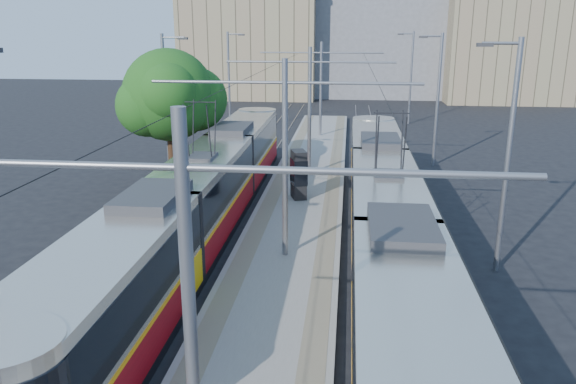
# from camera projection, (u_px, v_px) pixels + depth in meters

# --- Properties ---
(platform) EXTENTS (4.00, 50.00, 0.30)m
(platform) POSITION_uv_depth(u_px,v_px,m) (305.00, 190.00, 29.18)
(platform) COLOR gray
(platform) RESTS_ON ground
(tactile_strip_left) EXTENTS (0.70, 50.00, 0.01)m
(tactile_strip_left) POSITION_uv_depth(u_px,v_px,m) (277.00, 187.00, 29.29)
(tactile_strip_left) COLOR gray
(tactile_strip_left) RESTS_ON platform
(tactile_strip_right) EXTENTS (0.70, 50.00, 0.01)m
(tactile_strip_right) POSITION_uv_depth(u_px,v_px,m) (333.00, 188.00, 28.99)
(tactile_strip_right) COLOR gray
(tactile_strip_right) RESTS_ON platform
(rails) EXTENTS (8.71, 70.00, 0.03)m
(rails) POSITION_uv_depth(u_px,v_px,m) (305.00, 193.00, 29.22)
(rails) COLOR gray
(rails) RESTS_ON ground
(tram_left) EXTENTS (2.43, 29.39, 5.50)m
(tram_left) POSITION_uv_depth(u_px,v_px,m) (204.00, 196.00, 22.81)
(tram_left) COLOR black
(tram_left) RESTS_ON ground
(tram_right) EXTENTS (2.43, 28.09, 5.50)m
(tram_right) POSITION_uv_depth(u_px,v_px,m) (386.00, 215.00, 19.97)
(tram_right) COLOR black
(tram_right) RESTS_ON ground
(catenary) EXTENTS (9.20, 70.00, 7.00)m
(catenary) POSITION_uv_depth(u_px,v_px,m) (300.00, 114.00, 25.24)
(catenary) COLOR slate
(catenary) RESTS_ON platform
(street_lamps) EXTENTS (15.18, 38.22, 8.00)m
(street_lamps) POSITION_uv_depth(u_px,v_px,m) (311.00, 103.00, 31.87)
(street_lamps) COLOR slate
(street_lamps) RESTS_ON ground
(shelter) EXTENTS (0.94, 1.21, 2.35)m
(shelter) POSITION_uv_depth(u_px,v_px,m) (299.00, 173.00, 27.03)
(shelter) COLOR black
(shelter) RESTS_ON platform
(tree) EXTENTS (5.05, 4.67, 7.34)m
(tree) POSITION_uv_depth(u_px,v_px,m) (176.00, 96.00, 28.11)
(tree) COLOR #382314
(tree) RESTS_ON ground
(building_left) EXTENTS (16.32, 12.24, 13.14)m
(building_left) POSITION_uv_depth(u_px,v_px,m) (252.00, 42.00, 69.44)
(building_left) COLOR gray
(building_left) RESTS_ON ground
(building_centre) EXTENTS (18.36, 14.28, 16.49)m
(building_centre) POSITION_uv_depth(u_px,v_px,m) (382.00, 28.00, 71.13)
(building_centre) COLOR gray
(building_centre) RESTS_ON ground
(building_right) EXTENTS (14.28, 10.20, 12.02)m
(building_right) POSITION_uv_depth(u_px,v_px,m) (506.00, 48.00, 64.58)
(building_right) COLOR gray
(building_right) RESTS_ON ground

